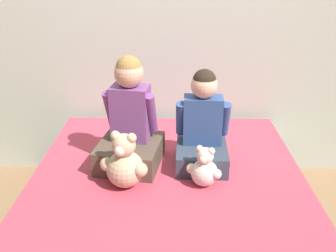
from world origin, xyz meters
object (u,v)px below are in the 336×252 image
teddy_bear_held_by_right_child (204,169)px  bed (167,229)px  child_on_right (202,129)px  child_on_left (130,125)px  teddy_bear_held_by_left_child (125,164)px

teddy_bear_held_by_right_child → bed: bearing=-136.1°
teddy_bear_held_by_right_child → child_on_right: bearing=111.7°
bed → child_on_left: bearing=124.8°
child_on_left → child_on_right: (0.43, 0.00, -0.02)m
teddy_bear_held_by_left_child → teddy_bear_held_by_right_child: (0.43, 0.01, -0.04)m
bed → teddy_bear_held_by_right_child: teddy_bear_held_by_right_child is taller
teddy_bear_held_by_left_child → bed: bearing=0.2°
child_on_left → child_on_right: bearing=9.7°
bed → teddy_bear_held_by_left_child: teddy_bear_held_by_left_child is taller
child_on_right → teddy_bear_held_by_right_child: (-0.00, -0.24, -0.12)m
child_on_right → teddy_bear_held_by_left_child: (-0.43, -0.26, -0.09)m
bed → child_on_left: child_on_left is taller
child_on_right → teddy_bear_held_by_right_child: size_ratio=2.45×
bed → teddy_bear_held_by_left_child: (-0.23, 0.07, 0.39)m
bed → child_on_right: bearing=58.0°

